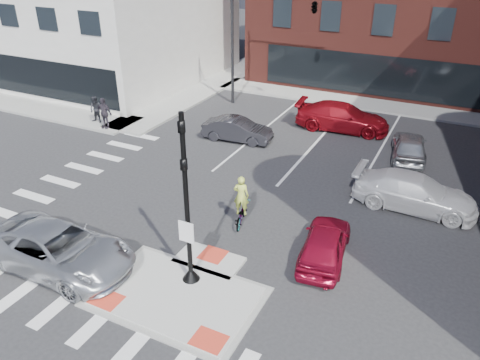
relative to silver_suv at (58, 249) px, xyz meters
The scene contains 16 objects.
ground 4.74m from the silver_suv, 12.36° to the left, with size 120.00×120.00×0.00m, color #28282B.
refuge_island 4.68m from the silver_suv, ahead, with size 5.40×4.65×0.13m.
sidewalk_nw 20.36m from the silver_suv, 126.84° to the left, with size 23.50×20.50×0.15m.
sidewalk_n 24.22m from the silver_suv, 71.80° to the left, with size 26.00×3.00×0.15m, color gray.
building_nw 27.48m from the silver_suv, 129.70° to the left, with size 20.40×16.40×14.40m.
signal_pole 5.02m from the silver_suv, 17.01° to the left, with size 0.60×0.60×5.98m.
mast_arm_signal 19.79m from the silver_suv, 86.72° to the left, with size 6.10×2.24×8.00m.
silver_suv is the anchor object (origin of this frame).
red_sedan 9.45m from the silver_suv, 29.59° to the left, with size 1.56×3.89×1.32m, color maroon.
white_pickup 14.44m from the silver_suv, 42.99° to the left, with size 2.11×5.18×1.50m, color white.
bg_car_dark 13.14m from the silver_suv, 88.30° to the left, with size 1.39×3.98×1.31m, color #29292E.
bg_car_silver 17.74m from the silver_suv, 57.39° to the left, with size 1.67×4.16×1.42m, color #ADB0B4.
bg_car_red 18.23m from the silver_suv, 73.16° to the left, with size 2.25×5.54×1.61m, color maroon.
cyclist 7.03m from the silver_suv, 50.54° to the left, with size 1.00×1.79×2.16m.
pedestrian_a 14.33m from the silver_suv, 126.57° to the left, with size 0.80×0.63×1.65m, color black.
pedestrian_b 13.28m from the silver_suv, 124.07° to the left, with size 1.09×0.46×1.87m, color #322C36.
Camera 1 is at (7.09, -10.07, 10.54)m, focal length 35.00 mm.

